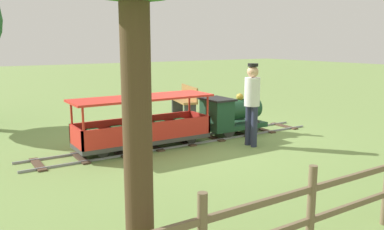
{
  "coord_description": "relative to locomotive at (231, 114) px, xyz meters",
  "views": [
    {
      "loc": [
        6.68,
        -4.33,
        2.02
      ],
      "look_at": [
        0.0,
        -0.09,
        0.55
      ],
      "focal_mm": 36.8,
      "sensor_mm": 36.0,
      "label": 1
    }
  ],
  "objects": [
    {
      "name": "ground_plane",
      "position": [
        0.0,
        -0.91,
        -0.48
      ],
      "size": [
        60.0,
        60.0,
        0.0
      ],
      "primitive_type": "plane",
      "color": "#75934C"
    },
    {
      "name": "track",
      "position": [
        0.0,
        -1.2,
        -0.47
      ],
      "size": [
        0.78,
        6.4,
        0.04
      ],
      "color": "gray",
      "rests_on": "ground_plane"
    },
    {
      "name": "locomotive",
      "position": [
        0.0,
        0.0,
        0.0
      ],
      "size": [
        0.74,
        1.45,
        1.07
      ],
      "color": "#1E472D",
      "rests_on": "ground_plane"
    },
    {
      "name": "passenger_car",
      "position": [
        0.0,
        -2.1,
        -0.06
      ],
      "size": [
        0.84,
        2.7,
        0.97
      ],
      "color": "#3F3F3F",
      "rests_on": "ground_plane"
    },
    {
      "name": "conductor_person",
      "position": [
        0.94,
        -0.22,
        0.47
      ],
      "size": [
        0.3,
        0.3,
        1.62
      ],
      "color": "#282D47",
      "rests_on": "ground_plane"
    },
    {
      "name": "park_bench",
      "position": [
        -2.59,
        0.42,
        -0.07
      ],
      "size": [
        1.36,
        0.69,
        0.82
      ],
      "color": "olive",
      "rests_on": "ground_plane"
    }
  ]
}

